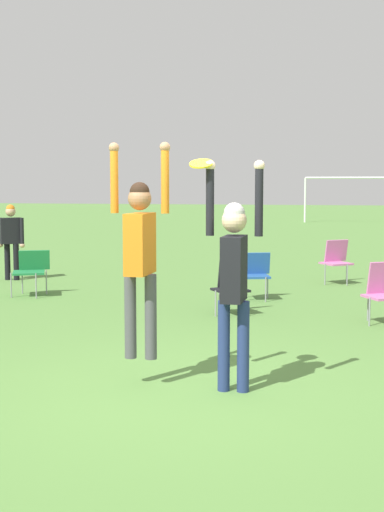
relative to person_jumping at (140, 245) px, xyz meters
name	(u,v)px	position (x,y,z in m)	size (l,w,h in m)	color
ground_plane	(182,392)	(0.47, -0.19, -1.43)	(120.00, 120.00, 0.00)	#56843D
person_jumping	(140,245)	(0.00, 0.00, 0.00)	(0.62, 0.48, 2.17)	#4C4C51
person_defending	(234,269)	(0.95, -0.04, -0.22)	(0.58, 0.43, 2.26)	navy
frisbee	(201,164)	(0.63, -0.07, 0.80)	(0.23, 0.22, 0.10)	yellow
camping_chair_0	(31,268)	(-3.46, 5.25, -0.94)	(0.73, 0.77, 0.81)	gray
camping_chair_1	(231,282)	(0.37, 4.13, -0.94)	(0.66, 0.73, 0.86)	gray
camping_chair_2	(256,271)	(0.62, 5.60, -0.94)	(0.57, 0.61, 0.81)	gray
camping_chair_3	(383,288)	(2.66, 3.81, -0.92)	(0.65, 0.72, 0.89)	gray
camping_chair_4	(336,258)	(2.03, 7.90, -0.92)	(0.71, 0.78, 0.88)	gray
person_spectator_near	(11,235)	(-4.70, 7.10, -0.48)	(0.60, 0.42, 1.59)	black
soccer_goal	(375,187)	(4.18, 30.62, 0.41)	(7.10, 0.10, 2.35)	white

